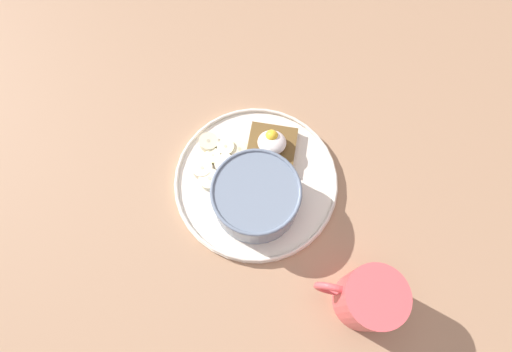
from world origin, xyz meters
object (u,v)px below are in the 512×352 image
at_px(toast_slice, 272,147).
at_px(banana_slice_inner, 209,142).
at_px(banana_slice_front, 213,156).
at_px(banana_slice_outer, 210,180).
at_px(oatmeal_bowl, 256,197).
at_px(poached_egg, 272,141).
at_px(banana_slice_left, 226,148).
at_px(banana_slice_back, 225,164).
at_px(banana_slice_right, 239,150).
at_px(banana_slice_upper, 202,169).
at_px(coffee_mug, 368,298).

height_order(toast_slice, banana_slice_inner, same).
bearing_deg(banana_slice_inner, toast_slice, 2.33).
bearing_deg(banana_slice_front, banana_slice_outer, -86.37).
height_order(oatmeal_bowl, banana_slice_outer, oatmeal_bowl).
bearing_deg(banana_slice_inner, poached_egg, 3.04).
height_order(banana_slice_left, banana_slice_back, same).
bearing_deg(toast_slice, banana_slice_front, -163.40).
distance_m(banana_slice_left, banana_slice_outer, 0.06).
height_order(banana_slice_right, banana_slice_inner, banana_slice_inner).
bearing_deg(banana_slice_left, banana_slice_back, -82.11).
bearing_deg(poached_egg, banana_slice_left, -171.15).
height_order(banana_slice_front, banana_slice_left, banana_slice_left).
xyz_separation_m(oatmeal_bowl, banana_slice_left, (-0.07, 0.09, -0.03)).
relative_size(banana_slice_back, banana_slice_upper, 0.79).
distance_m(toast_slice, banana_slice_upper, 0.12).
height_order(banana_slice_right, coffee_mug, coffee_mug).
bearing_deg(poached_egg, banana_slice_outer, -141.99).
bearing_deg(banana_slice_left, poached_egg, 8.85).
xyz_separation_m(oatmeal_bowl, banana_slice_right, (-0.04, 0.09, -0.03)).
xyz_separation_m(banana_slice_back, banana_slice_outer, (-0.02, -0.03, 0.00)).
relative_size(toast_slice, banana_slice_left, 2.63).
bearing_deg(banana_slice_inner, banana_slice_left, -11.46).
xyz_separation_m(banana_slice_outer, banana_slice_upper, (-0.02, 0.02, -0.00)).
distance_m(oatmeal_bowl, banana_slice_inner, 0.14).
relative_size(banana_slice_left, banana_slice_upper, 0.65).
bearing_deg(banana_slice_right, coffee_mug, -44.90).
xyz_separation_m(banana_slice_right, coffee_mug, (0.22, -0.22, 0.04)).
distance_m(toast_slice, banana_slice_front, 0.10).
relative_size(oatmeal_bowl, poached_egg, 2.89).
xyz_separation_m(banana_slice_back, banana_slice_inner, (-0.04, 0.04, -0.00)).
distance_m(banana_slice_back, banana_slice_inner, 0.05).
xyz_separation_m(toast_slice, banana_slice_back, (-0.07, -0.04, -0.00)).
distance_m(oatmeal_bowl, banana_slice_outer, 0.09).
distance_m(oatmeal_bowl, banana_slice_left, 0.11).
relative_size(banana_slice_inner, banana_slice_upper, 0.98).
distance_m(oatmeal_bowl, banana_slice_right, 0.10).
xyz_separation_m(banana_slice_front, coffee_mug, (0.26, -0.20, 0.03)).
xyz_separation_m(banana_slice_outer, coffee_mug, (0.26, -0.16, 0.03)).
relative_size(toast_slice, banana_slice_back, 2.16).
height_order(poached_egg, banana_slice_outer, poached_egg).
bearing_deg(oatmeal_bowl, banana_slice_right, 115.00).
relative_size(poached_egg, banana_slice_front, 1.52).
bearing_deg(banana_slice_back, banana_slice_inner, 133.83).
height_order(toast_slice, banana_slice_left, toast_slice).
bearing_deg(banana_slice_back, banana_slice_front, 152.49).
bearing_deg(banana_slice_left, banana_slice_right, 0.36).
bearing_deg(toast_slice, banana_slice_upper, -153.60).
bearing_deg(banana_slice_inner, banana_slice_front, -64.28).
bearing_deg(banana_slice_back, banana_slice_upper, -159.69).
xyz_separation_m(banana_slice_left, banana_slice_upper, (-0.03, -0.04, -0.00)).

